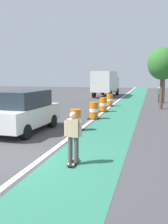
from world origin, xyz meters
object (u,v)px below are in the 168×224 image
(skateboarder_on_lane, at_px, (73,136))
(traffic_light_corner, at_px, (165,68))
(parked_suv_nearest, at_px, (25,111))
(traffic_barrel_far, at_px, (110,100))
(traffic_barrel_mid, at_px, (94,111))
(pedestrian_crossing, at_px, (159,94))
(traffic_barrel_front, at_px, (75,120))
(traffic_barrel_back, at_px, (103,105))
(street_tree_sidewalk, at_px, (163,64))
(delivery_truck_down_block, at_px, (106,82))

(skateboarder_on_lane, relative_size, traffic_light_corner, 0.33)
(parked_suv_nearest, bearing_deg, traffic_barrel_far, 78.30)
(traffic_barrel_mid, relative_size, pedestrian_crossing, 0.68)
(parked_suv_nearest, xyz_separation_m, pedestrian_crossing, (6.77, 15.70, -0.17))
(skateboarder_on_lane, xyz_separation_m, pedestrian_crossing, (3.06, 19.72, -0.05))
(parked_suv_nearest, bearing_deg, traffic_light_corner, 64.73)
(parked_suv_nearest, height_order, traffic_barrel_front, parked_suv_nearest)
(parked_suv_nearest, xyz_separation_m, traffic_barrel_mid, (2.51, 4.55, -0.50))
(traffic_barrel_back, height_order, street_tree_sidewalk, street_tree_sidewalk)
(traffic_barrel_mid, bearing_deg, traffic_light_corner, 66.31)
(parked_suv_nearest, height_order, traffic_barrel_mid, parked_suv_nearest)
(parked_suv_nearest, xyz_separation_m, street_tree_sidewalk, (6.82, 10.73, 2.63))
(delivery_truck_down_block, height_order, street_tree_sidewalk, street_tree_sidewalk)
(traffic_barrel_front, height_order, delivery_truck_down_block, delivery_truck_down_block)
(delivery_truck_down_block, bearing_deg, traffic_barrel_front, -84.36)
(traffic_barrel_mid, distance_m, traffic_barrel_far, 7.06)
(traffic_barrel_far, xyz_separation_m, traffic_light_corner, (4.81, 3.67, 2.97))
(parked_suv_nearest, height_order, street_tree_sidewalk, street_tree_sidewalk)
(traffic_barrel_far, bearing_deg, traffic_barrel_back, -88.66)
(traffic_light_corner, xyz_separation_m, pedestrian_crossing, (-0.44, 0.42, -2.64))
(traffic_barrel_front, height_order, traffic_barrel_far, same)
(skateboarder_on_lane, relative_size, street_tree_sidewalk, 0.34)
(skateboarder_on_lane, distance_m, traffic_barrel_mid, 8.66)
(skateboarder_on_lane, relative_size, parked_suv_nearest, 0.36)
(traffic_light_corner, bearing_deg, traffic_barrel_mid, -113.69)
(pedestrian_crossing, xyz_separation_m, street_tree_sidewalk, (0.05, -4.97, 2.80))
(traffic_barrel_front, distance_m, traffic_barrel_back, 7.10)
(traffic_barrel_back, relative_size, traffic_light_corner, 0.21)
(traffic_barrel_far, bearing_deg, traffic_barrel_mid, -89.18)
(traffic_barrel_front, height_order, traffic_light_corner, traffic_light_corner)
(delivery_truck_down_block, xyz_separation_m, traffic_light_corner, (6.96, -6.80, 1.65))
(traffic_barrel_mid, height_order, street_tree_sidewalk, street_tree_sidewalk)
(pedestrian_crossing, bearing_deg, delivery_truck_down_block, 135.63)
(traffic_barrel_front, height_order, traffic_barrel_back, same)
(street_tree_sidewalk, bearing_deg, parked_suv_nearest, -122.42)
(traffic_barrel_back, relative_size, street_tree_sidewalk, 0.22)
(traffic_barrel_far, distance_m, delivery_truck_down_block, 10.77)
(traffic_barrel_mid, height_order, traffic_barrel_back, same)
(street_tree_sidewalk, bearing_deg, traffic_barrel_front, -114.37)
(delivery_truck_down_block, bearing_deg, parked_suv_nearest, -90.66)
(parked_suv_nearest, height_order, traffic_barrel_back, parked_suv_nearest)
(traffic_barrel_back, relative_size, delivery_truck_down_block, 0.14)
(parked_suv_nearest, height_order, traffic_light_corner, traffic_light_corner)
(traffic_light_corner, xyz_separation_m, street_tree_sidewalk, (-0.39, -4.55, 0.17))
(traffic_barrel_back, height_order, pedestrian_crossing, pedestrian_crossing)
(skateboarder_on_lane, distance_m, parked_suv_nearest, 5.47)
(traffic_barrel_mid, height_order, traffic_barrel_far, same)
(traffic_barrel_front, relative_size, traffic_light_corner, 0.21)
(traffic_barrel_far, height_order, traffic_light_corner, traffic_light_corner)
(traffic_barrel_back, xyz_separation_m, pedestrian_crossing, (4.28, 7.73, 0.33))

